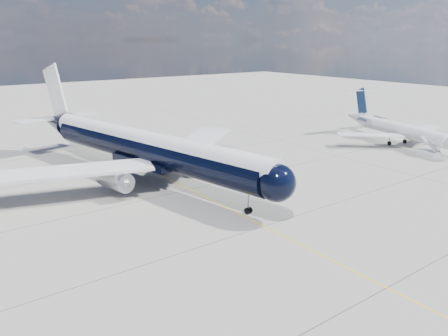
# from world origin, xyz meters

# --- Properties ---
(ground) EXTENTS (320.00, 320.00, 0.00)m
(ground) POSITION_xyz_m (0.00, 30.00, 0.00)
(ground) COLOR #98968D
(ground) RESTS_ON ground
(taxiway_centerline) EXTENTS (0.16, 160.00, 0.01)m
(taxiway_centerline) POSITION_xyz_m (0.00, 25.00, 0.00)
(taxiway_centerline) COLOR yellow
(taxiway_centerline) RESTS_ON ground
(main_airliner) EXTENTS (43.28, 53.32, 15.51)m
(main_airliner) POSITION_xyz_m (-2.85, 32.93, 4.81)
(main_airliner) COLOR black
(main_airliner) RESTS_ON ground
(regional_jet) EXTENTS (24.24, 28.35, 9.72)m
(regional_jet) POSITION_xyz_m (46.28, 24.67, 3.07)
(regional_jet) COLOR silver
(regional_jet) RESTS_ON ground
(boarding_stair) EXTENTS (2.59, 3.21, 3.49)m
(boarding_stair) POSITION_xyz_m (42.20, 15.34, 0.65)
(boarding_stair) COLOR silver
(boarding_stair) RESTS_ON ground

